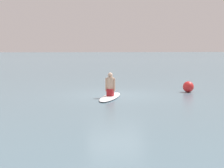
# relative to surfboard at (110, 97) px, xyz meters

# --- Properties ---
(ground_plane) EXTENTS (400.00, 400.00, 0.00)m
(ground_plane) POSITION_rel_surfboard_xyz_m (0.81, -0.37, -0.04)
(ground_plane) COLOR slate
(surfboard) EXTENTS (3.11, 1.62, 0.08)m
(surfboard) POSITION_rel_surfboard_xyz_m (0.00, 0.00, 0.00)
(surfboard) COLOR white
(surfboard) RESTS_ON ground
(person_paddler) EXTENTS (0.40, 0.44, 1.00)m
(person_paddler) POSITION_rel_surfboard_xyz_m (0.00, 0.00, 0.49)
(person_paddler) COLOR #A51E23
(person_paddler) RESTS_ON surfboard
(buoy_marker) EXTENTS (0.53, 0.53, 0.53)m
(buoy_marker) POSITION_rel_surfboard_xyz_m (1.41, -3.99, 0.22)
(buoy_marker) COLOR red
(buoy_marker) RESTS_ON ground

